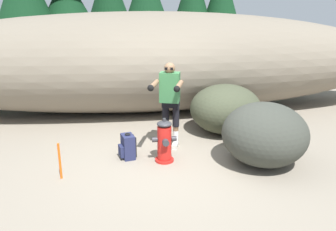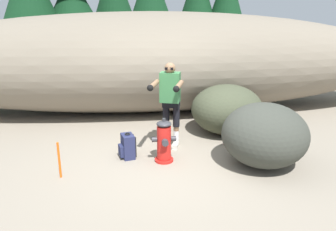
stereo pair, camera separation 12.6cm
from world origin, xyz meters
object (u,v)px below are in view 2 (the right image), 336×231
Objects in this scene: spare_backpack at (128,146)px; boulder_mid at (264,135)px; survey_stake at (59,160)px; utility_worker at (170,95)px; fire_hydrant at (164,142)px; boulder_large at (227,109)px.

boulder_mid is (2.32, -0.57, 0.33)m from spare_backpack.
utility_worker is at bearing 27.40° from survey_stake.
spare_backpack is at bearing 30.50° from survey_stake.
spare_backpack is 1.25m from survey_stake.
utility_worker reaches higher than spare_backpack.
spare_backpack is 2.41m from boulder_mid.
survey_stake is (-3.40, -0.06, -0.24)m from boulder_mid.
fire_hydrant is 1.32× the size of survey_stake.
fire_hydrant is at bearing -139.41° from boulder_large.
utility_worker is at bearing -169.70° from spare_backpack.
boulder_large is at bearing -166.29° from spare_backpack.
boulder_large is at bearing 27.85° from survey_stake.
spare_backpack is 0.30× the size of boulder_large.
survey_stake is (-1.08, -0.64, 0.08)m from spare_backpack.
utility_worker is 3.55× the size of spare_backpack.
fire_hydrant is at bearing 147.47° from spare_backpack.
fire_hydrant is at bearing 168.50° from boulder_mid.
spare_backpack is at bearing 160.23° from fire_hydrant.
utility_worker reaches higher than survey_stake.
boulder_mid reaches higher than spare_backpack.
utility_worker is 2.27m from survey_stake.
boulder_mid reaches higher than survey_stake.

